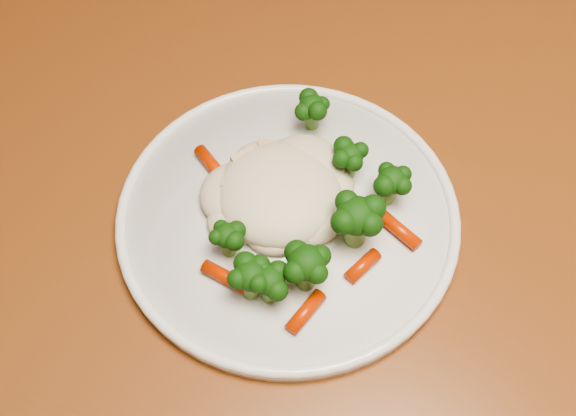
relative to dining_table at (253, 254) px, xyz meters
name	(u,v)px	position (x,y,z in m)	size (l,w,h in m)	color
dining_table	(253,254)	(0.00, 0.00, 0.00)	(1.51, 1.23, 0.75)	brown
plate	(288,217)	(0.02, -0.03, 0.10)	(0.30, 0.30, 0.01)	white
meal	(295,203)	(0.02, -0.04, 0.12)	(0.20, 0.20, 0.05)	beige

